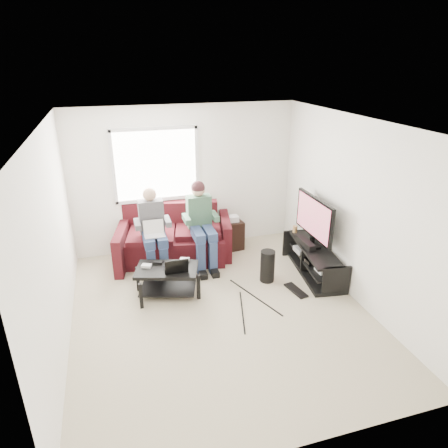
# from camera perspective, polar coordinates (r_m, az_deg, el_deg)

# --- Properties ---
(floor) EXTENTS (4.50, 4.50, 0.00)m
(floor) POSITION_cam_1_polar(r_m,az_deg,el_deg) (5.77, -0.58, -12.36)
(floor) COLOR #BAAF91
(floor) RESTS_ON ground
(ceiling) EXTENTS (4.50, 4.50, 0.00)m
(ceiling) POSITION_cam_1_polar(r_m,az_deg,el_deg) (4.77, -0.71, 14.10)
(ceiling) COLOR white
(ceiling) RESTS_ON wall_back
(wall_back) EXTENTS (4.50, 0.00, 4.50)m
(wall_back) POSITION_cam_1_polar(r_m,az_deg,el_deg) (7.20, -5.57, 6.38)
(wall_back) COLOR white
(wall_back) RESTS_ON floor
(wall_front) EXTENTS (4.50, 0.00, 4.50)m
(wall_front) POSITION_cam_1_polar(r_m,az_deg,el_deg) (3.31, 10.47, -15.27)
(wall_front) COLOR white
(wall_front) RESTS_ON floor
(wall_left) EXTENTS (0.00, 4.50, 4.50)m
(wall_left) POSITION_cam_1_polar(r_m,az_deg,el_deg) (5.02, -23.20, -2.92)
(wall_left) COLOR white
(wall_left) RESTS_ON floor
(wall_right) EXTENTS (0.00, 4.50, 4.50)m
(wall_right) POSITION_cam_1_polar(r_m,az_deg,el_deg) (5.96, 18.22, 1.76)
(wall_right) COLOR white
(wall_right) RESTS_ON floor
(window) EXTENTS (1.48, 0.04, 1.28)m
(window) POSITION_cam_1_polar(r_m,az_deg,el_deg) (7.03, -9.68, 8.30)
(window) COLOR white
(window) RESTS_ON wall_back
(sofa) EXTENTS (2.19, 1.28, 0.94)m
(sofa) POSITION_cam_1_polar(r_m,az_deg,el_deg) (7.09, -7.03, -2.24)
(sofa) COLOR #3F0F13
(sofa) RESTS_ON floor
(person_left) EXTENTS (0.40, 0.71, 1.39)m
(person_left) POSITION_cam_1_polar(r_m,az_deg,el_deg) (6.54, -10.10, -0.53)
(person_left) COLOR #314B6E
(person_left) RESTS_ON sofa
(person_right) EXTENTS (0.40, 0.71, 1.44)m
(person_right) POSITION_cam_1_polar(r_m,az_deg,el_deg) (6.65, -3.31, 0.78)
(person_right) COLOR #314B6E
(person_right) RESTS_ON sofa
(laptop_silver) EXTENTS (0.35, 0.27, 0.24)m
(laptop_silver) POSITION_cam_1_polar(r_m,az_deg,el_deg) (6.39, -9.91, -1.16)
(laptop_silver) COLOR silver
(laptop_silver) RESTS_ON person_left
(coffee_table) EXTENTS (1.02, 0.78, 0.45)m
(coffee_table) POSITION_cam_1_polar(r_m,az_deg,el_deg) (6.02, -8.13, -7.25)
(coffee_table) COLOR black
(coffee_table) RESTS_ON floor
(laptop_black) EXTENTS (0.39, 0.33, 0.24)m
(laptop_black) POSITION_cam_1_polar(r_m,az_deg,el_deg) (5.85, -6.97, -5.47)
(laptop_black) COLOR black
(laptop_black) RESTS_ON coffee_table
(controller_a) EXTENTS (0.16, 0.14, 0.04)m
(controller_a) POSITION_cam_1_polar(r_m,az_deg,el_deg) (6.03, -11.02, -5.89)
(controller_a) COLOR silver
(controller_a) RESTS_ON coffee_table
(controller_b) EXTENTS (0.16, 0.14, 0.04)m
(controller_b) POSITION_cam_1_polar(r_m,az_deg,el_deg) (6.10, -9.40, -5.43)
(controller_b) COLOR black
(controller_b) RESTS_ON coffee_table
(controller_c) EXTENTS (0.16, 0.13, 0.04)m
(controller_c) POSITION_cam_1_polar(r_m,az_deg,el_deg) (6.12, -5.64, -5.10)
(controller_c) COLOR gray
(controller_c) RESTS_ON coffee_table
(tv_stand) EXTENTS (0.63, 1.50, 0.48)m
(tv_stand) POSITION_cam_1_polar(r_m,az_deg,el_deg) (6.74, 12.64, -5.26)
(tv_stand) COLOR black
(tv_stand) RESTS_ON floor
(tv) EXTENTS (0.12, 1.10, 0.81)m
(tv) POSITION_cam_1_polar(r_m,az_deg,el_deg) (6.52, 12.75, 0.76)
(tv) COLOR black
(tv) RESTS_ON tv_stand
(soundbar) EXTENTS (0.12, 0.50, 0.10)m
(soundbar) POSITION_cam_1_polar(r_m,az_deg,el_deg) (6.62, 11.55, -2.63)
(soundbar) COLOR black
(soundbar) RESTS_ON tv_stand
(drink_cup) EXTENTS (0.08, 0.08, 0.12)m
(drink_cup) POSITION_cam_1_polar(r_m,az_deg,el_deg) (7.08, 10.11, -0.73)
(drink_cup) COLOR #9E7644
(drink_cup) RESTS_ON tv_stand
(console_white) EXTENTS (0.30, 0.22, 0.06)m
(console_white) POSITION_cam_1_polar(r_m,az_deg,el_deg) (6.41, 14.39, -6.29)
(console_white) COLOR silver
(console_white) RESTS_ON tv_stand
(console_grey) EXTENTS (0.34, 0.26, 0.08)m
(console_grey) POSITION_cam_1_polar(r_m,az_deg,el_deg) (6.94, 11.53, -3.58)
(console_grey) COLOR gray
(console_grey) RESTS_ON tv_stand
(console_black) EXTENTS (0.38, 0.30, 0.07)m
(console_black) POSITION_cam_1_polar(r_m,az_deg,el_deg) (6.67, 12.90, -4.88)
(console_black) COLOR black
(console_black) RESTS_ON tv_stand
(subwoofer) EXTENTS (0.23, 0.23, 0.52)m
(subwoofer) POSITION_cam_1_polar(r_m,az_deg,el_deg) (6.39, 6.22, -6.00)
(subwoofer) COLOR black
(subwoofer) RESTS_ON floor
(keyboard_floor) EXTENTS (0.22, 0.47, 0.02)m
(keyboard_floor) POSITION_cam_1_polar(r_m,az_deg,el_deg) (6.30, 10.23, -9.30)
(keyboard_floor) COLOR black
(keyboard_floor) RESTS_ON floor
(end_table) EXTENTS (0.36, 0.36, 0.64)m
(end_table) POSITION_cam_1_polar(r_m,az_deg,el_deg) (7.41, 1.15, -1.40)
(end_table) COLOR black
(end_table) RESTS_ON floor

